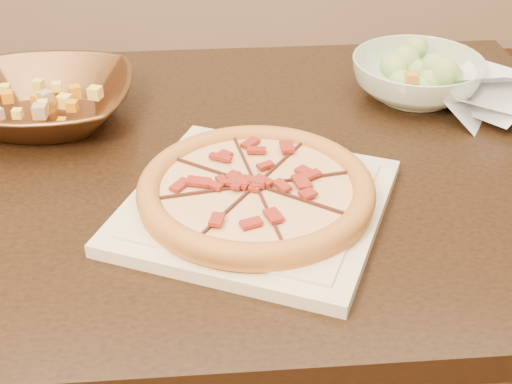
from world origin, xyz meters
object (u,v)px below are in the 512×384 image
plate (256,205)px  salad_bowl (416,78)px  pizza (256,189)px  bronze_bowl (46,102)px  dining_table (173,222)px

plate → salad_bowl: 0.43m
pizza → salad_bowl: (0.29, 0.32, -0.00)m
bronze_bowl → plate: bearing=-40.3°
bronze_bowl → dining_table: bearing=-33.8°
plate → dining_table: bearing=131.4°
dining_table → salad_bowl: (0.41, 0.19, 0.15)m
salad_bowl → bronze_bowl: bearing=-174.5°
dining_table → bronze_bowl: 0.27m
plate → pizza: 0.02m
plate → pizza: (-0.00, 0.00, 0.02)m
pizza → salad_bowl: size_ratio=1.40×
pizza → bronze_bowl: 0.41m
dining_table → plate: bearing=-48.6°
pizza → salad_bowl: bearing=48.6°
dining_table → salad_bowl: 0.47m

